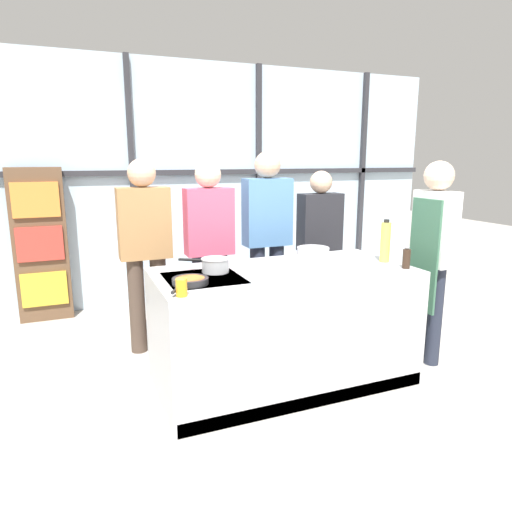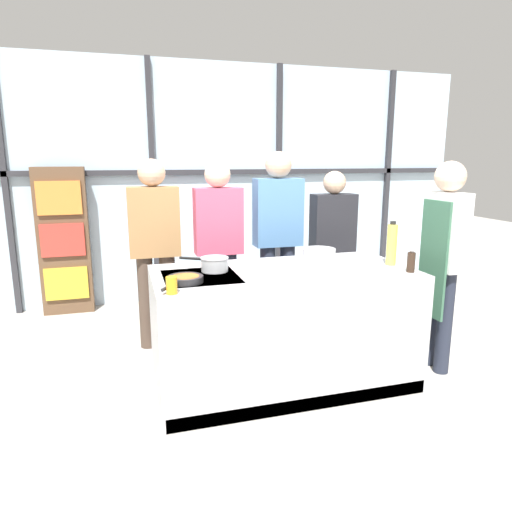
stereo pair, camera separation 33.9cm
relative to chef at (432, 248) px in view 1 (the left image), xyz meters
name	(u,v)px [view 1 (the left image)]	position (x,y,z in m)	size (l,w,h in m)	color
ground_plane	(283,379)	(-1.28, 0.13, -0.98)	(18.00, 18.00, 0.00)	#ADA89E
back_window_wall	(198,184)	(-1.28, 2.53, 0.42)	(6.40, 0.10, 2.80)	silver
bookshelf	(41,245)	(-3.04, 2.35, -0.17)	(0.53, 0.19, 1.61)	brown
demo_island	(283,326)	(-1.28, 0.13, -0.54)	(1.92, 0.94, 0.89)	#B7BABF
chef	(432,248)	(0.00, 0.00, 0.00)	(0.24, 0.37, 1.68)	#232838
spectator_far_left	(145,245)	(-2.14, 1.11, -0.02)	(0.44, 0.24, 1.70)	#47382D
spectator_center_left	(209,242)	(-1.57, 1.11, -0.03)	(0.43, 0.23, 1.68)	#232838
spectator_center_right	(267,232)	(-0.99, 1.11, 0.02)	(0.45, 0.25, 1.76)	#232838
spectator_far_right	(319,240)	(-0.42, 1.11, -0.09)	(0.43, 0.22, 1.58)	#47382D
frying_pan	(190,281)	(-2.03, 0.00, -0.07)	(0.30, 0.38, 0.04)	#232326
saucepan	(215,265)	(-1.78, 0.26, -0.04)	(0.34, 0.26, 0.10)	silver
white_plate	(327,259)	(-0.81, 0.30, -0.09)	(0.25, 0.25, 0.01)	white
mixing_bowl	(313,251)	(-0.84, 0.48, -0.06)	(0.27, 0.27, 0.08)	silver
oil_bottle	(385,242)	(-0.42, 0.07, 0.07)	(0.08, 0.08, 0.34)	#E0CC4C
pepper_grinder	(406,258)	(-0.41, -0.17, -0.02)	(0.06, 0.06, 0.18)	#332319
juice_glass_near	(181,288)	(-2.14, -0.24, -0.04)	(0.07, 0.07, 0.11)	orange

